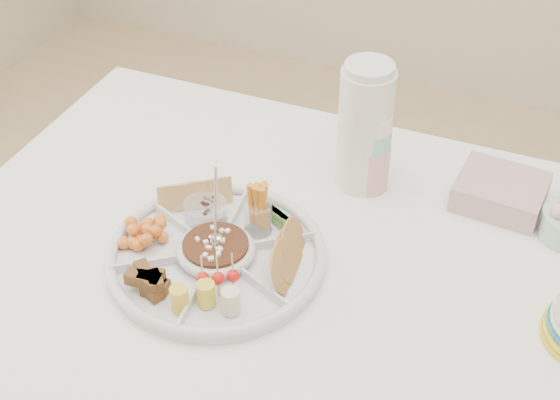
% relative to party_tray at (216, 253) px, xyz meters
% --- Properties ---
extents(party_tray, '(0.50, 0.50, 0.04)m').
position_rel_party_tray_xyz_m(party_tray, '(0.00, 0.00, 0.00)').
color(party_tray, silver).
rests_on(party_tray, dining_table).
extents(bean_dip, '(0.15, 0.15, 0.04)m').
position_rel_party_tray_xyz_m(bean_dip, '(0.00, 0.00, 0.01)').
color(bean_dip, '#5C2A1C').
rests_on(bean_dip, party_tray).
extents(tortillas, '(0.14, 0.14, 0.06)m').
position_rel_party_tray_xyz_m(tortillas, '(0.13, 0.01, 0.02)').
color(tortillas, '#B58D45').
rests_on(tortillas, party_tray).
extents(carrot_cucumber, '(0.13, 0.13, 0.09)m').
position_rel_party_tray_xyz_m(carrot_cucumber, '(0.05, 0.12, 0.04)').
color(carrot_cucumber, orange).
rests_on(carrot_cucumber, party_tray).
extents(pita_raisins, '(0.15, 0.15, 0.06)m').
position_rel_party_tray_xyz_m(pita_raisins, '(-0.08, 0.10, 0.02)').
color(pita_raisins, '#D7B77B').
rests_on(pita_raisins, party_tray).
extents(cherries, '(0.13, 0.13, 0.04)m').
position_rel_party_tray_xyz_m(cherries, '(-0.13, -0.01, 0.01)').
color(cherries, orange).
rests_on(cherries, party_tray).
extents(granola_chunks, '(0.14, 0.14, 0.05)m').
position_rel_party_tray_xyz_m(granola_chunks, '(-0.05, -0.12, 0.01)').
color(granola_chunks, '#4B2E13').
rests_on(granola_chunks, party_tray).
extents(banana_tomato, '(0.13, 0.13, 0.08)m').
position_rel_party_tray_xyz_m(banana_tomato, '(0.08, -0.10, 0.04)').
color(banana_tomato, '#E6CD80').
rests_on(banana_tomato, party_tray).
extents(cup_stack, '(0.09, 0.09, 0.21)m').
position_rel_party_tray_xyz_m(cup_stack, '(0.18, 0.31, 0.08)').
color(cup_stack, beige).
rests_on(cup_stack, dining_table).
extents(thermos, '(0.13, 0.13, 0.27)m').
position_rel_party_tray_xyz_m(thermos, '(0.16, 0.32, 0.11)').
color(thermos, silver).
rests_on(thermos, dining_table).
extents(napkin_stack, '(0.17, 0.15, 0.05)m').
position_rel_party_tray_xyz_m(napkin_stack, '(0.43, 0.36, 0.00)').
color(napkin_stack, '#BD9697').
rests_on(napkin_stack, dining_table).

